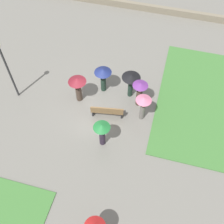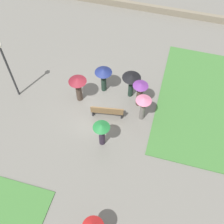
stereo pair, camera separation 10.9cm
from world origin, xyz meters
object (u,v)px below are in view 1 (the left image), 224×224
Objects in this scene: crowd_person_black at (131,80)px; crowd_person_navy at (103,75)px; crowd_person_green at (102,131)px; lamp_post at (6,64)px; crowd_person_maroon at (78,85)px; crowd_person_purple at (140,91)px; crowd_person_pink at (143,104)px; park_bench at (107,111)px.

crowd_person_navy is at bearing 0.41° from crowd_person_black.
crowd_person_green is (-1.04, 3.82, -0.10)m from crowd_person_navy.
lamp_post is 2.24× the size of crowd_person_maroon.
lamp_post is 7.79m from crowd_person_purple.
crowd_person_maroon reaches higher than crowd_person_black.
crowd_person_navy reaches higher than crowd_person_black.
crowd_person_black is 0.97× the size of crowd_person_purple.
crowd_person_green is at bearing 54.31° from crowd_person_maroon.
crowd_person_pink reaches higher than crowd_person_maroon.
crowd_person_green is at bearing 88.37° from park_bench.
crowd_person_pink is 0.99× the size of crowd_person_purple.
lamp_post is 5.61m from crowd_person_navy.
crowd_person_purple reaches higher than crowd_person_maroon.
park_bench is 2.04m from crowd_person_green.
crowd_person_black is at bearing 128.53° from crowd_person_navy.
crowd_person_pink is at bearing -134.25° from crowd_person_purple.
crowd_person_pink is (-2.81, 1.53, -0.05)m from crowd_person_navy.
crowd_person_green is at bearing 62.64° from crowd_person_pink.
crowd_person_purple reaches higher than crowd_person_navy.
crowd_person_maroon is at bearing 123.21° from crowd_person_purple.
lamp_post is 4.18m from crowd_person_maroon.
crowd_person_navy is at bearing 101.12° from crowd_person_purple.
lamp_post is 2.27× the size of crowd_person_black.
crowd_person_black is (-0.95, -1.97, 0.94)m from park_bench.
park_bench is at bearing 178.95° from lamp_post.
crowd_person_maroon is (2.99, 1.16, -0.10)m from crowd_person_black.
crowd_person_green is at bearing 79.66° from crowd_person_black.
crowd_person_green reaches higher than park_bench.
crowd_person_pink is at bearing -177.70° from lamp_post.
crowd_person_navy reaches higher than crowd_person_green.
crowd_person_pink is (-7.93, -0.32, -1.38)m from lamp_post.
crowd_person_black is at bearing -164.82° from lamp_post.
lamp_post is at bearing 123.74° from crowd_person_purple.
crowd_person_purple is at bearing -57.83° from crowd_person_pink.
crowd_person_black is 0.98× the size of crowd_person_pink.
park_bench is 1.04× the size of crowd_person_purple.
crowd_person_green is at bearing -178.80° from crowd_person_purple.
crowd_person_purple reaches higher than crowd_person_green.
lamp_post is 2.21× the size of crowd_person_purple.
crowd_person_pink is at bearing 98.31° from crowd_person_maroon.
crowd_person_maroon is at bearing 21.23° from crowd_person_black.
lamp_post is 2.29× the size of crowd_person_green.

